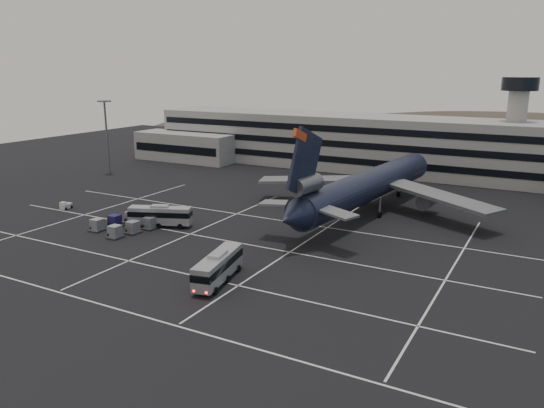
{
  "coord_description": "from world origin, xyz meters",
  "views": [
    {
      "loc": [
        44.76,
        -61.13,
        25.92
      ],
      "look_at": [
        5.55,
        10.4,
        5.0
      ],
      "focal_mm": 35.0,
      "sensor_mm": 36.0,
      "label": 1
    }
  ],
  "objects_px": {
    "tug_a": "(66,206)",
    "uld_cluster": "(124,224)",
    "trijet_main": "(368,185)",
    "bus_near": "(218,266)",
    "bus_far": "(160,215)"
  },
  "relations": [
    {
      "from": "trijet_main",
      "to": "uld_cluster",
      "type": "xyz_separation_m",
      "value": [
        -31.76,
        -29.33,
        -4.27
      ]
    },
    {
      "from": "trijet_main",
      "to": "bus_near",
      "type": "bearing_deg",
      "value": -92.33
    },
    {
      "from": "trijet_main",
      "to": "tug_a",
      "type": "bearing_deg",
      "value": -148.6
    },
    {
      "from": "bus_near",
      "to": "uld_cluster",
      "type": "height_order",
      "value": "bus_near"
    },
    {
      "from": "trijet_main",
      "to": "tug_a",
      "type": "distance_m",
      "value": 56.9
    },
    {
      "from": "tug_a",
      "to": "uld_cluster",
      "type": "bearing_deg",
      "value": -23.04
    },
    {
      "from": "bus_far",
      "to": "uld_cluster",
      "type": "height_order",
      "value": "bus_far"
    },
    {
      "from": "trijet_main",
      "to": "uld_cluster",
      "type": "distance_m",
      "value": 43.44
    },
    {
      "from": "tug_a",
      "to": "bus_far",
      "type": "bearing_deg",
      "value": -10.1
    },
    {
      "from": "bus_near",
      "to": "trijet_main",
      "type": "bearing_deg",
      "value": 70.78
    },
    {
      "from": "trijet_main",
      "to": "bus_far",
      "type": "xyz_separation_m",
      "value": [
        -27.67,
        -24.93,
        -3.21
      ]
    },
    {
      "from": "trijet_main",
      "to": "bus_near",
      "type": "relative_size",
      "value": 5.18
    },
    {
      "from": "bus_far",
      "to": "tug_a",
      "type": "xyz_separation_m",
      "value": [
        -23.4,
        0.27,
        -1.4
      ]
    },
    {
      "from": "bus_near",
      "to": "bus_far",
      "type": "height_order",
      "value": "bus_near"
    },
    {
      "from": "trijet_main",
      "to": "bus_far",
      "type": "bearing_deg",
      "value": -132.36
    }
  ]
}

